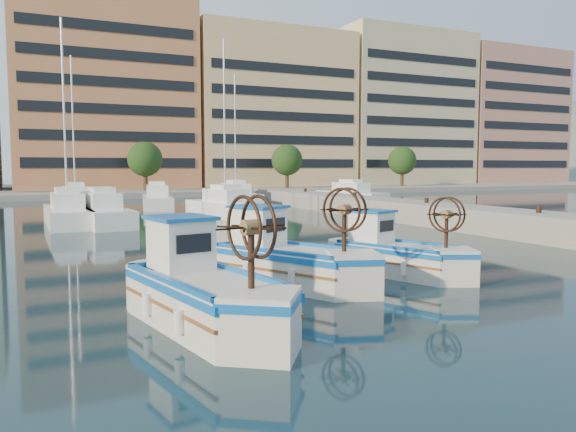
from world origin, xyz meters
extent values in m
plane|color=#183140|center=(0.00, 0.00, 0.00)|extent=(300.00, 300.00, 0.00)
cube|color=gray|center=(13.00, 8.00, 0.60)|extent=(3.00, 60.00, 1.20)
cube|color=gray|center=(0.00, 67.00, 0.30)|extent=(180.00, 40.00, 0.60)
cube|color=#C77B4D|center=(1.00, 65.00, 13.10)|extent=(22.00, 14.00, 25.00)
cube|color=black|center=(1.00, 58.00, 13.10)|extent=(20.24, 0.12, 22.50)
cube|color=#E4B77E|center=(24.00, 65.00, 11.60)|extent=(23.00, 14.00, 22.00)
cube|color=black|center=(24.00, 58.00, 11.60)|extent=(21.16, 0.12, 19.80)
cube|color=#C6B488|center=(47.00, 65.00, 12.60)|extent=(22.00, 14.00, 24.00)
cube|color=black|center=(47.00, 58.00, 12.60)|extent=(20.24, 0.12, 21.60)
cube|color=tan|center=(69.00, 65.00, 12.10)|extent=(21.00, 14.00, 23.00)
cube|color=black|center=(69.00, 58.00, 12.10)|extent=(19.32, 0.12, 20.70)
cylinder|color=#3F2B19|center=(4.00, 53.50, 1.50)|extent=(0.50, 0.50, 3.00)
sphere|color=#254819|center=(4.00, 53.50, 4.20)|extent=(4.00, 4.00, 4.00)
cylinder|color=#3F2B19|center=(22.00, 53.50, 1.50)|extent=(0.50, 0.50, 3.00)
sphere|color=#254819|center=(22.00, 53.50, 4.20)|extent=(4.00, 4.00, 4.00)
cylinder|color=#3F2B19|center=(40.00, 53.50, 1.50)|extent=(0.50, 0.50, 3.00)
sphere|color=#254819|center=(40.00, 53.50, 4.20)|extent=(4.00, 4.00, 4.00)
cone|color=slate|center=(140.00, 110.00, 0.00)|extent=(160.00, 160.00, 50.00)
cube|color=white|center=(-6.22, 21.56, 0.50)|extent=(2.35, 7.99, 1.00)
cylinder|color=silver|center=(-6.22, 21.56, 6.00)|extent=(0.12, 0.12, 11.00)
cube|color=white|center=(-4.38, 21.23, 0.50)|extent=(2.73, 8.65, 1.00)
cube|color=white|center=(3.53, 22.76, 0.50)|extent=(3.35, 8.38, 1.00)
cylinder|color=silver|center=(3.53, 22.76, 6.00)|extent=(0.12, 0.12, 11.00)
cube|color=white|center=(-5.05, 32.56, 0.50)|extent=(2.28, 7.46, 1.00)
cylinder|color=silver|center=(-5.05, 32.56, 6.00)|extent=(0.12, 0.12, 11.00)
cube|color=white|center=(1.11, 32.78, 0.50)|extent=(3.59, 8.61, 1.00)
cube|color=white|center=(8.65, 35.32, 0.50)|extent=(2.39, 8.78, 1.00)
cylinder|color=silver|center=(8.65, 35.32, 6.00)|extent=(0.12, 0.12, 11.00)
cube|color=white|center=(19.12, 32.78, 0.50)|extent=(3.39, 8.55, 1.00)
cube|color=silver|center=(-4.86, -1.48, 0.52)|extent=(2.52, 4.43, 1.04)
cube|color=#0E59B6|center=(-4.86, -1.48, 0.92)|extent=(2.59, 4.56, 0.16)
cube|color=#1B7CD4|center=(-4.86, -1.48, 0.85)|extent=(2.05, 3.94, 0.06)
cube|color=white|center=(-5.08, -0.31, 1.59)|extent=(1.31, 1.47, 1.09)
cube|color=#0E59B6|center=(-5.08, -0.31, 2.18)|extent=(1.48, 1.64, 0.08)
cylinder|color=#331E14|center=(-4.54, -3.24, 1.62)|extent=(0.12, 0.12, 1.15)
cylinder|color=brown|center=(-4.54, -3.24, 2.23)|extent=(0.36, 0.33, 0.28)
torus|color=#331E14|center=(-4.69, -3.26, 2.23)|extent=(0.28, 1.15, 1.16)
torus|color=#331E14|center=(-4.39, -3.21, 2.23)|extent=(0.28, 1.15, 1.16)
cube|color=silver|center=(-1.57, 1.54, 0.51)|extent=(3.43, 4.47, 1.03)
cube|color=#0E59B6|center=(-1.57, 1.54, 0.91)|extent=(3.54, 4.60, 0.16)
cube|color=#1B7CD4|center=(-1.57, 1.54, 0.84)|extent=(2.90, 3.93, 0.06)
cube|color=white|center=(-2.10, 2.59, 1.57)|extent=(1.54, 1.62, 1.08)
cube|color=#0E59B6|center=(-2.10, 2.59, 2.16)|extent=(1.73, 1.82, 0.08)
cylinder|color=#331E14|center=(-0.77, -0.04, 1.60)|extent=(0.12, 0.12, 1.14)
cylinder|color=brown|center=(-0.77, -0.04, 2.20)|extent=(0.40, 0.39, 0.27)
torus|color=#331E14|center=(-0.90, -0.10, 2.20)|extent=(0.58, 1.05, 1.15)
torus|color=#331E14|center=(-0.64, 0.03, 2.20)|extent=(0.58, 1.05, 1.15)
cube|color=silver|center=(2.10, 1.56, 0.46)|extent=(2.76, 3.96, 0.91)
cube|color=#0E59B6|center=(2.10, 1.56, 0.80)|extent=(2.84, 4.08, 0.14)
cube|color=#1B7CD4|center=(2.10, 1.56, 0.75)|extent=(2.31, 3.50, 0.05)
cube|color=white|center=(1.73, 2.53, 1.39)|extent=(1.29, 1.39, 0.95)
cube|color=#0E59B6|center=(1.73, 2.53, 1.91)|extent=(1.46, 1.56, 0.07)
cylinder|color=#331E14|center=(2.66, 0.10, 1.41)|extent=(0.10, 0.10, 1.01)
cylinder|color=brown|center=(2.66, 0.10, 1.95)|extent=(0.35, 0.33, 0.24)
torus|color=#331E14|center=(2.54, 0.05, 1.95)|extent=(0.42, 0.97, 1.01)
torus|color=#331E14|center=(2.78, 0.15, 1.95)|extent=(0.42, 0.97, 1.01)
camera|label=1|loc=(-8.03, -12.42, 3.29)|focal=35.00mm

